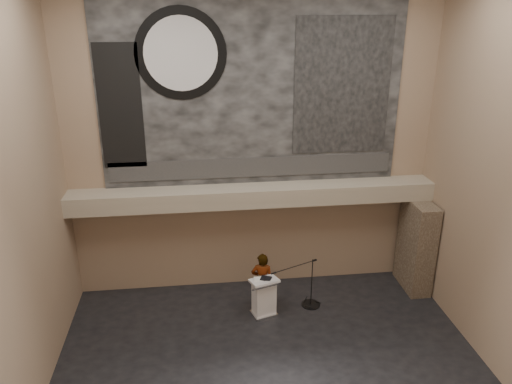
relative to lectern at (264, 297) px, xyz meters
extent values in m
plane|color=black|center=(-0.10, -2.24, -0.55)|extent=(10.00, 10.00, 0.00)
cube|color=#91755C|center=(-0.10, 1.76, 3.70)|extent=(10.00, 0.02, 8.50)
cube|color=#91755C|center=(-0.10, -6.24, 3.70)|extent=(10.00, 0.02, 8.50)
cube|color=#91755C|center=(-5.10, -2.24, 3.70)|extent=(0.02, 8.00, 8.50)
cube|color=#91755C|center=(4.90, -2.24, 3.70)|extent=(0.02, 8.00, 8.50)
cube|color=gray|center=(-0.10, 1.36, 2.40)|extent=(10.00, 0.80, 0.50)
cylinder|color=#B2893D|center=(-1.70, 1.31, 2.12)|extent=(0.04, 0.04, 0.06)
cylinder|color=#B2893D|center=(1.80, 1.31, 2.12)|extent=(0.04, 0.04, 0.06)
cube|color=black|center=(-0.10, 1.73, 5.15)|extent=(8.00, 0.05, 5.00)
cube|color=#2B2B2B|center=(-0.10, 1.69, 3.10)|extent=(7.76, 0.02, 0.55)
cylinder|color=black|center=(-1.90, 1.69, 6.15)|extent=(2.30, 0.02, 2.30)
cylinder|color=silver|center=(-1.90, 1.67, 6.15)|extent=(1.84, 0.02, 1.84)
cube|color=black|center=(2.30, 1.69, 5.25)|extent=(2.60, 0.02, 3.60)
cube|color=black|center=(-3.50, 1.69, 4.85)|extent=(1.10, 0.02, 3.20)
cube|color=#44372A|center=(4.55, 0.91, 0.80)|extent=(0.60, 1.40, 2.70)
cube|color=silver|center=(0.00, 0.00, -0.51)|extent=(0.75, 0.65, 0.08)
cube|color=white|center=(0.00, 0.00, 0.01)|extent=(0.65, 0.53, 0.96)
cube|color=white|center=(0.00, -0.02, 0.52)|extent=(0.83, 0.69, 0.13)
cube|color=black|center=(0.05, 0.01, 0.56)|extent=(0.34, 0.31, 0.04)
cube|color=white|center=(-0.16, 0.00, 0.55)|extent=(0.23, 0.31, 0.00)
imported|color=silver|center=(0.00, 0.38, 0.27)|extent=(0.67, 0.50, 1.65)
cylinder|color=black|center=(1.36, 0.30, -0.54)|extent=(0.52, 0.52, 0.02)
cylinder|color=black|center=(1.36, 0.30, 0.16)|extent=(0.03, 0.03, 1.44)
cylinder|color=black|center=(0.79, 0.04, 0.84)|extent=(1.28, 0.58, 0.02)
camera|label=1|loc=(-1.60, -11.25, 7.46)|focal=35.00mm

